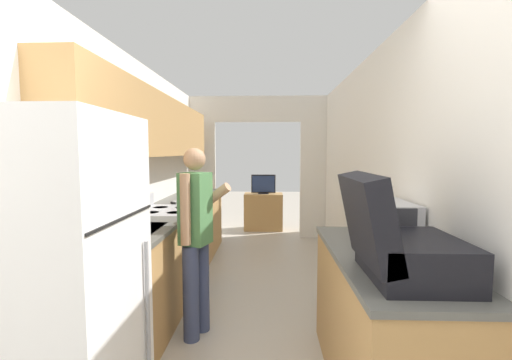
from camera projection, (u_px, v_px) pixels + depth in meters
The scene contains 13 objects.
wall_left at pixel (131, 157), 3.34m from camera, with size 0.38×7.38×2.50m.
wall_right at pixel (391, 185), 2.91m from camera, with size 0.06×7.38×2.50m.
wall_far_with_doorway at pixel (258, 158), 6.05m from camera, with size 2.81×0.06×2.50m.
counter_left at pixel (174, 244), 3.97m from camera, with size 0.62×3.83×0.91m.
counter_right at pixel (383, 326), 2.12m from camera, with size 0.62×1.52×0.91m.
refrigerator at pixel (50, 295), 1.62m from camera, with size 0.76×0.70×1.71m.
range_oven at pixel (168, 251), 3.71m from camera, with size 0.66×0.73×1.05m.
person at pixel (196, 237), 2.80m from camera, with size 0.50×0.44×1.56m.
suitcase at pixel (397, 244), 1.68m from camera, with size 0.54×0.56×0.52m.
microwave at pixel (385, 220), 2.42m from camera, with size 0.33×0.52×0.27m.
tv_cabinet at pixel (263, 212), 6.72m from camera, with size 0.75×0.42×0.71m.
television at pixel (263, 184), 6.63m from camera, with size 0.47×0.16×0.37m.
knife at pixel (174, 203), 4.14m from camera, with size 0.14×0.28×0.02m.
Camera 1 is at (0.19, -1.04, 1.53)m, focal length 24.00 mm.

